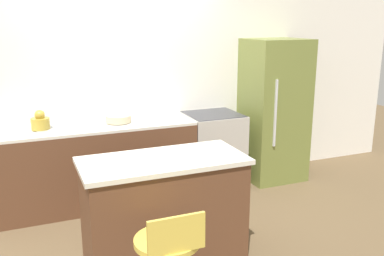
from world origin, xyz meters
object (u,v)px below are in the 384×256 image
at_px(oven_range, 213,150).
at_px(mixing_bowl, 118,119).
at_px(kettle, 40,122).
at_px(refrigerator, 274,110).

distance_m(oven_range, mixing_bowl, 1.25).
bearing_deg(kettle, mixing_bowl, 0.00).
distance_m(kettle, mixing_bowl, 0.82).
bearing_deg(refrigerator, mixing_bowl, 179.18).
xyz_separation_m(refrigerator, kettle, (-2.81, 0.03, 0.10)).
xyz_separation_m(oven_range, kettle, (-1.96, 0.01, 0.54)).
relative_size(refrigerator, kettle, 8.85).
distance_m(oven_range, refrigerator, 0.95).
bearing_deg(kettle, oven_range, -0.39).
bearing_deg(oven_range, refrigerator, -1.04).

